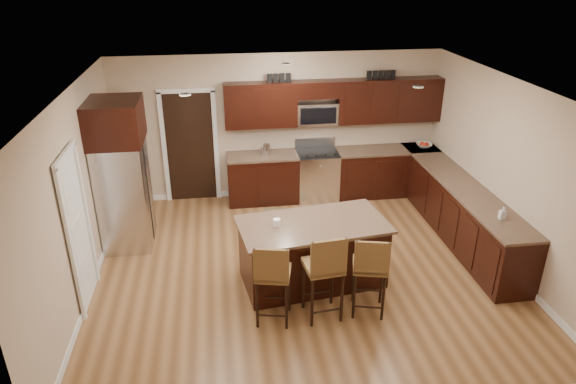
{
  "coord_description": "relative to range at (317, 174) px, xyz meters",
  "views": [
    {
      "loc": [
        -1.12,
        -6.36,
        4.22
      ],
      "look_at": [
        -0.16,
        0.4,
        1.09
      ],
      "focal_mm": 32.0,
      "sensor_mm": 36.0,
      "label": 1
    }
  ],
  "objects": [
    {
      "name": "floor",
      "position": [
        -0.68,
        -2.45,
        -0.47
      ],
      "size": [
        6.0,
        6.0,
        0.0
      ],
      "primitive_type": "plane",
      "color": "brown",
      "rests_on": "ground"
    },
    {
      "name": "ceiling",
      "position": [
        -0.68,
        -2.45,
        2.23
      ],
      "size": [
        6.0,
        6.0,
        0.0
      ],
      "primitive_type": "plane",
      "rotation": [
        3.14,
        0.0,
        0.0
      ],
      "color": "silver",
      "rests_on": "wall_back"
    },
    {
      "name": "wall_back",
      "position": [
        -0.68,
        0.3,
        0.88
      ],
      "size": [
        6.0,
        0.0,
        6.0
      ],
      "primitive_type": "plane",
      "rotation": [
        1.57,
        0.0,
        0.0
      ],
      "color": "tan",
      "rests_on": "floor"
    },
    {
      "name": "wall_left",
      "position": [
        -3.68,
        -2.45,
        0.88
      ],
      "size": [
        0.0,
        5.5,
        5.5
      ],
      "primitive_type": "plane",
      "rotation": [
        1.57,
        0.0,
        1.57
      ],
      "color": "tan",
      "rests_on": "floor"
    },
    {
      "name": "wall_right",
      "position": [
        2.32,
        -2.45,
        0.88
      ],
      "size": [
        0.0,
        5.5,
        5.5
      ],
      "primitive_type": "plane",
      "rotation": [
        1.57,
        0.0,
        -1.57
      ],
      "color": "tan",
      "rests_on": "floor"
    },
    {
      "name": "base_cabinets",
      "position": [
        1.22,
        -1.01,
        -0.01
      ],
      "size": [
        4.02,
        3.96,
        0.92
      ],
      "color": "black",
      "rests_on": "floor"
    },
    {
      "name": "upper_cabinets",
      "position": [
        0.36,
        0.13,
        1.37
      ],
      "size": [
        4.0,
        0.33,
        0.8
      ],
      "color": "black",
      "rests_on": "wall_back"
    },
    {
      "name": "range",
      "position": [
        0.0,
        0.0,
        0.0
      ],
      "size": [
        0.76,
        0.64,
        1.11
      ],
      "color": "silver",
      "rests_on": "floor"
    },
    {
      "name": "microwave",
      "position": [
        0.0,
        0.15,
        1.15
      ],
      "size": [
        0.76,
        0.31,
        0.4
      ],
      "primitive_type": "cube",
      "color": "silver",
      "rests_on": "upper_cabinets"
    },
    {
      "name": "doorway",
      "position": [
        -2.33,
        0.28,
        0.56
      ],
      "size": [
        0.85,
        0.03,
        2.06
      ],
      "primitive_type": "cube",
      "color": "black",
      "rests_on": "floor"
    },
    {
      "name": "pantry_door",
      "position": [
        -3.66,
        -2.75,
        0.55
      ],
      "size": [
        0.03,
        0.8,
        2.04
      ],
      "primitive_type": "cube",
      "color": "white",
      "rests_on": "floor"
    },
    {
      "name": "letter_decor",
      "position": [
        0.22,
        0.13,
        1.82
      ],
      "size": [
        2.2,
        0.03,
        0.15
      ],
      "primitive_type": null,
      "color": "black",
      "rests_on": "upper_cabinets"
    },
    {
      "name": "island",
      "position": [
        -0.6,
        -2.75,
        -0.04
      ],
      "size": [
        2.14,
        1.32,
        0.92
      ],
      "rotation": [
        0.0,
        0.0,
        0.14
      ],
      "color": "black",
      "rests_on": "floor"
    },
    {
      "name": "stool_left",
      "position": [
        -1.25,
        -3.59,
        0.24
      ],
      "size": [
        0.51,
        0.51,
        1.14
      ],
      "rotation": [
        0.0,
        0.0,
        -0.22
      ],
      "color": "brown",
      "rests_on": "floor"
    },
    {
      "name": "stool_mid",
      "position": [
        -0.6,
        -3.6,
        0.28
      ],
      "size": [
        0.5,
        0.5,
        1.21
      ],
      "rotation": [
        0.0,
        0.0,
        0.11
      ],
      "color": "brown",
      "rests_on": "floor"
    },
    {
      "name": "stool_right",
      "position": [
        -0.03,
        -3.59,
        0.24
      ],
      "size": [
        0.51,
        0.51,
        1.14
      ],
      "rotation": [
        0.0,
        0.0,
        -0.24
      ],
      "color": "brown",
      "rests_on": "floor"
    },
    {
      "name": "refrigerator",
      "position": [
        -3.3,
        -1.29,
        0.74
      ],
      "size": [
        0.79,
        0.92,
        2.35
      ],
      "color": "silver",
      "rests_on": "floor"
    },
    {
      "name": "floor_mat",
      "position": [
        -0.68,
        -0.72,
        -0.47
      ],
      "size": [
        0.99,
        0.77,
        0.01
      ],
      "primitive_type": "cube",
      "rotation": [
        0.0,
        0.0,
        -0.22
      ],
      "color": "brown",
      "rests_on": "floor"
    },
    {
      "name": "fruit_bowl",
      "position": [
        2.07,
        -0.0,
        0.48
      ],
      "size": [
        0.36,
        0.36,
        0.07
      ],
      "primitive_type": "imported",
      "rotation": [
        0.0,
        0.0,
        -0.22
      ],
      "color": "silver",
      "rests_on": "base_cabinets"
    },
    {
      "name": "soap_bottle",
      "position": [
        2.02,
        -2.98,
        0.54
      ],
      "size": [
        0.08,
        0.08,
        0.18
      ],
      "primitive_type": "imported",
      "rotation": [
        0.0,
        0.0,
        -0.03
      ],
      "color": "#B2B2B2",
      "rests_on": "base_cabinets"
    },
    {
      "name": "canister_tall",
      "position": [
        -0.95,
        -0.0,
        0.55
      ],
      "size": [
        0.12,
        0.12,
        0.21
      ],
      "primitive_type": "cylinder",
      "color": "silver",
      "rests_on": "base_cabinets"
    },
    {
      "name": "canister_short",
      "position": [
        -1.01,
        -0.0,
        0.52
      ],
      "size": [
        0.11,
        0.11,
        0.14
      ],
      "primitive_type": "cylinder",
      "color": "silver",
      "rests_on": "base_cabinets"
    },
    {
      "name": "island_jar",
      "position": [
        -1.1,
        -2.75,
        0.5
      ],
      "size": [
        0.1,
        0.1,
        0.1
      ],
      "primitive_type": "cylinder",
      "color": "white",
      "rests_on": "island"
    }
  ]
}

